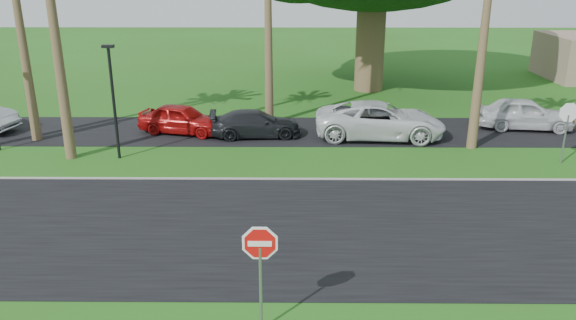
# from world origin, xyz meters

# --- Properties ---
(ground) EXTENTS (120.00, 120.00, 0.00)m
(ground) POSITION_xyz_m (0.00, 0.00, 0.00)
(ground) COLOR #225314
(ground) RESTS_ON ground
(road) EXTENTS (120.00, 8.00, 0.02)m
(road) POSITION_xyz_m (0.00, 2.00, 0.01)
(road) COLOR black
(road) RESTS_ON ground
(parking_strip) EXTENTS (120.00, 5.00, 0.02)m
(parking_strip) POSITION_xyz_m (0.00, 12.50, 0.01)
(parking_strip) COLOR black
(parking_strip) RESTS_ON ground
(curb) EXTENTS (120.00, 0.12, 0.06)m
(curb) POSITION_xyz_m (0.00, 6.05, 0.03)
(curb) COLOR gray
(curb) RESTS_ON ground
(stop_sign_near) EXTENTS (1.05, 0.07, 2.62)m
(stop_sign_near) POSITION_xyz_m (0.50, -3.00, 1.77)
(stop_sign_near) COLOR gray
(stop_sign_near) RESTS_ON ground
(stop_sign_far) EXTENTS (1.05, 0.07, 2.62)m
(stop_sign_far) POSITION_xyz_m (12.00, 8.00, 1.77)
(stop_sign_far) COLOR gray
(stop_sign_far) RESTS_ON ground
(streetlight_right) EXTENTS (0.45, 0.25, 4.64)m
(streetlight_right) POSITION_xyz_m (-6.00, 8.50, 2.65)
(streetlight_right) COLOR black
(streetlight_right) RESTS_ON ground
(car_red) EXTENTS (4.34, 2.60, 1.38)m
(car_red) POSITION_xyz_m (-4.05, 12.12, 0.69)
(car_red) COLOR #A40D0D
(car_red) RESTS_ON ground
(car_dark) EXTENTS (4.33, 2.10, 1.21)m
(car_dark) POSITION_xyz_m (-0.53, 11.59, 0.61)
(car_dark) COLOR black
(car_dark) RESTS_ON ground
(car_minivan) EXTENTS (6.05, 3.10, 1.63)m
(car_minivan) POSITION_xyz_m (5.18, 11.46, 0.82)
(car_minivan) COLOR silver
(car_minivan) RESTS_ON ground
(car_pickup) EXTENTS (4.64, 2.33, 1.52)m
(car_pickup) POSITION_xyz_m (12.39, 12.97, 0.76)
(car_pickup) COLOR silver
(car_pickup) RESTS_ON ground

